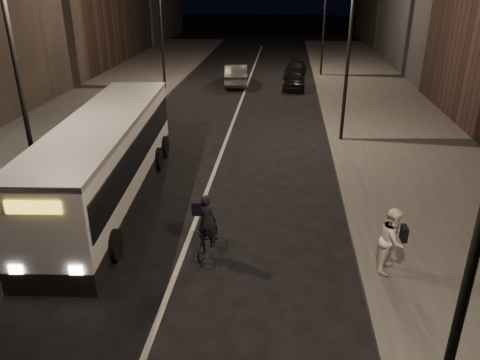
% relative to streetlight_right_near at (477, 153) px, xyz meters
% --- Properties ---
extents(ground, '(180.00, 180.00, 0.00)m').
position_rel_streetlight_right_near_xyz_m(ground, '(-5.33, 4.00, -5.36)').
color(ground, black).
rests_on(ground, ground).
extents(sidewalk_right, '(7.00, 70.00, 0.16)m').
position_rel_streetlight_right_near_xyz_m(sidewalk_right, '(3.17, 18.00, -5.28)').
color(sidewalk_right, '#3C3C39').
rests_on(sidewalk_right, ground).
extents(sidewalk_left, '(7.00, 70.00, 0.16)m').
position_rel_streetlight_right_near_xyz_m(sidewalk_left, '(-13.83, 18.00, -5.28)').
color(sidewalk_left, '#3C3C39').
rests_on(sidewalk_left, ground).
extents(streetlight_right_near, '(1.20, 0.44, 8.12)m').
position_rel_streetlight_right_near_xyz_m(streetlight_right_near, '(0.00, 0.00, 0.00)').
color(streetlight_right_near, black).
rests_on(streetlight_right_near, sidewalk_right).
extents(streetlight_right_mid, '(1.20, 0.44, 8.12)m').
position_rel_streetlight_right_near_xyz_m(streetlight_right_mid, '(0.00, 16.00, 0.00)').
color(streetlight_right_mid, black).
rests_on(streetlight_right_mid, sidewalk_right).
extents(streetlight_right_far, '(1.20, 0.44, 8.12)m').
position_rel_streetlight_right_near_xyz_m(streetlight_right_far, '(0.00, 32.00, 0.00)').
color(streetlight_right_far, black).
rests_on(streetlight_right_far, sidewalk_right).
extents(streetlight_left_near, '(1.20, 0.44, 8.12)m').
position_rel_streetlight_right_near_xyz_m(streetlight_left_near, '(-10.66, 8.00, 0.00)').
color(streetlight_left_near, black).
rests_on(streetlight_left_near, sidewalk_left).
extents(streetlight_left_far, '(1.20, 0.44, 8.12)m').
position_rel_streetlight_right_near_xyz_m(streetlight_left_far, '(-10.66, 26.00, 0.00)').
color(streetlight_left_far, black).
rests_on(streetlight_left_far, sidewalk_left).
extents(city_bus, '(3.30, 11.48, 3.06)m').
position_rel_streetlight_right_near_xyz_m(city_bus, '(-8.69, 8.81, -3.70)').
color(city_bus, silver).
rests_on(city_bus, ground).
extents(cyclist_on_bicycle, '(0.87, 1.76, 1.94)m').
position_rel_streetlight_right_near_xyz_m(cyclist_on_bicycle, '(-4.62, 5.58, -4.71)').
color(cyclist_on_bicycle, black).
rests_on(cyclist_on_bicycle, ground).
extents(pedestrian_woman, '(0.99, 1.09, 1.83)m').
position_rel_streetlight_right_near_xyz_m(pedestrian_woman, '(0.45, 4.98, -4.29)').
color(pedestrian_woman, white).
rests_on(pedestrian_woman, sidewalk_right).
extents(car_near, '(1.59, 3.75, 1.27)m').
position_rel_streetlight_right_near_xyz_m(car_near, '(-1.89, 27.57, -4.73)').
color(car_near, black).
rests_on(car_near, ground).
extents(car_mid, '(2.01, 4.73, 1.52)m').
position_rel_streetlight_right_near_xyz_m(car_mid, '(-6.13, 28.29, -4.60)').
color(car_mid, '#353538').
rests_on(car_mid, ground).
extents(car_far, '(1.89, 4.00, 1.13)m').
position_rel_streetlight_right_near_xyz_m(car_far, '(-1.73, 32.16, -4.80)').
color(car_far, black).
rests_on(car_far, ground).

